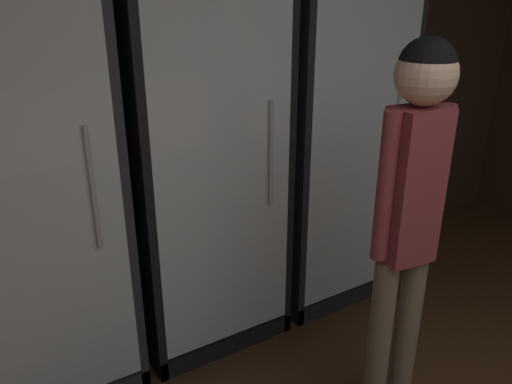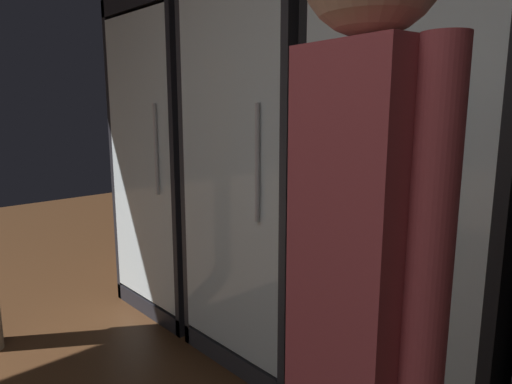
# 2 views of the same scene
# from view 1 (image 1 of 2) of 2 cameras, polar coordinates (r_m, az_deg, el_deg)

# --- Properties ---
(wall_back) EXTENTS (6.00, 0.06, 2.80)m
(wall_back) POSITION_cam_1_polar(r_m,az_deg,el_deg) (2.85, -4.86, 14.44)
(wall_back) COLOR #382619
(wall_back) RESTS_ON ground
(cooler_left) EXTENTS (0.77, 0.63, 1.94)m
(cooler_left) POSITION_cam_1_polar(r_m,az_deg,el_deg) (2.37, -25.33, -0.61)
(cooler_left) COLOR #2B2B30
(cooler_left) RESTS_ON ground
(cooler_center) EXTENTS (0.77, 0.63, 1.94)m
(cooler_center) POSITION_cam_1_polar(r_m,az_deg,el_deg) (2.57, -7.09, 3.03)
(cooler_center) COLOR black
(cooler_center) RESTS_ON ground
(cooler_right) EXTENTS (0.77, 0.63, 1.94)m
(cooler_right) POSITION_cam_1_polar(r_m,az_deg,el_deg) (2.98, 7.39, 5.80)
(cooler_right) COLOR black
(cooler_right) RESTS_ON ground
(shopper_near) EXTENTS (0.31, 0.22, 1.63)m
(shopper_near) POSITION_cam_1_polar(r_m,az_deg,el_deg) (1.96, 17.11, -0.86)
(shopper_near) COLOR #72604C
(shopper_near) RESTS_ON ground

